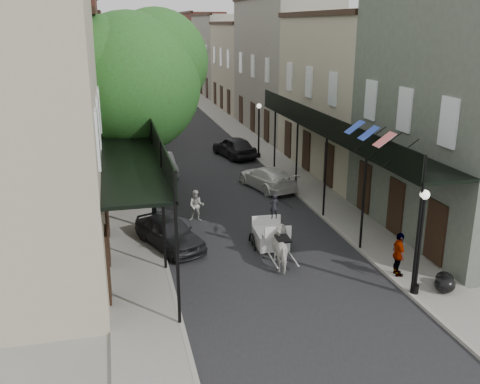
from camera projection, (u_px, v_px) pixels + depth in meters
ground at (283, 283)px, 19.35m from camera, size 140.00×140.00×0.00m
road at (195, 156)px, 37.87m from camera, size 8.00×90.00×0.01m
sidewalk_left at (123, 159)px, 36.73m from camera, size 2.20×90.00×0.12m
sidewalk_right at (263, 151)px, 38.98m from camera, size 2.20×90.00×0.12m
building_row_left at (70, 71)px, 43.62m from camera, size 5.00×80.00×10.50m
building_row_right at (272, 67)px, 47.49m from camera, size 5.00×80.00×10.50m
gallery_left at (132, 140)px, 23.51m from camera, size 2.20×18.05×4.88m
gallery_right at (335, 130)px, 25.67m from camera, size 2.20×18.05×4.88m
tree_near at (138, 77)px, 25.87m from camera, size 7.31×6.80×9.63m
tree_far at (127, 68)px, 39.03m from camera, size 6.45×6.00×8.61m
lamppost_right_near at (420, 241)px, 17.80m from camera, size 0.32×0.32×3.71m
lamppost_left at (152, 189)px, 23.36m from camera, size 0.32×0.32×3.71m
lamppost_right_far at (259, 130)px, 36.33m from camera, size 0.32×0.32×3.71m
horse at (283, 249)px, 20.43m from camera, size 0.87×1.79×1.48m
carriage at (269, 222)px, 22.52m from camera, size 1.60×2.24×2.48m
pedestrian_walking at (196, 206)px, 25.18m from camera, size 0.86×0.74×1.52m
pedestrian_sidewalk_left at (127, 168)px, 30.48m from camera, size 1.41×1.38×1.94m
pedestrian_sidewalk_right at (399, 254)px, 19.41m from camera, size 0.56×1.03×1.66m
car_left_near at (169, 232)px, 22.20m from camera, size 2.99×4.27×1.35m
car_left_mid at (163, 164)px, 33.14m from camera, size 1.55×3.82×1.23m
car_left_far at (136, 125)px, 45.82m from camera, size 3.77×5.17×1.31m
car_right_near at (267, 178)px, 30.20m from camera, size 2.83×4.68×1.27m
car_right_far at (234, 147)px, 37.31m from camera, size 2.69×4.62×1.48m
trash_bags at (445, 282)px, 18.53m from camera, size 0.96×1.11×0.60m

